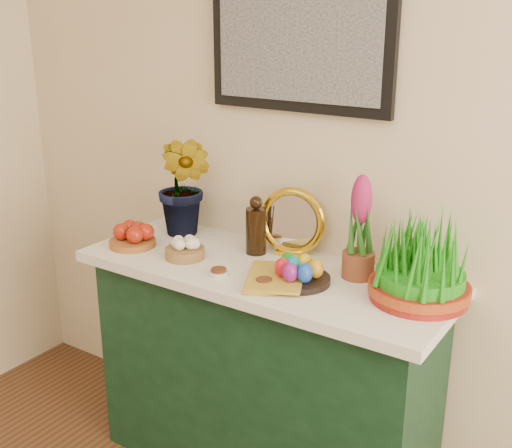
{
  "coord_description": "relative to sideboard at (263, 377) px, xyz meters",
  "views": [
    {
      "loc": [
        0.7,
        0.18,
        1.79
      ],
      "look_at": [
        -0.49,
        1.95,
        1.07
      ],
      "focal_mm": 45.0,
      "sensor_mm": 36.0,
      "label": 1
    }
  ],
  "objects": [
    {
      "name": "book",
      "position": [
        0.02,
        -0.13,
        0.48
      ],
      "size": [
        0.27,
        0.31,
        0.04
      ],
      "primitive_type": "imported",
      "rotation": [
        0.0,
        0.0,
        0.45
      ],
      "color": "gold",
      "rests_on": "tablecloth"
    },
    {
      "name": "hyacinth_pink",
      "position": [
        0.33,
        0.11,
        0.63
      ],
      "size": [
        0.11,
        0.11,
        0.37
      ],
      "color": "brown",
      "rests_on": "tablecloth"
    },
    {
      "name": "sideboard",
      "position": [
        0.0,
        0.0,
        0.0
      ],
      "size": [
        1.3,
        0.45,
        0.85
      ],
      "primitive_type": "cube",
      "color": "#143820",
      "rests_on": "ground"
    },
    {
      "name": "garlic_basket",
      "position": [
        -0.3,
        -0.09,
        0.5
      ],
      "size": [
        0.17,
        0.17,
        0.08
      ],
      "color": "olive",
      "rests_on": "tablecloth"
    },
    {
      "name": "spice_dish_right",
      "position": [
        0.1,
        -0.15,
        0.48
      ],
      "size": [
        0.07,
        0.07,
        0.03
      ],
      "color": "silver",
      "rests_on": "tablecloth"
    },
    {
      "name": "wheatgrass_sabzeh",
      "position": [
        0.57,
        0.05,
        0.58
      ],
      "size": [
        0.33,
        0.33,
        0.27
      ],
      "color": "maroon",
      "rests_on": "tablecloth"
    },
    {
      "name": "vinegar_cruet",
      "position": [
        -0.1,
        0.1,
        0.57
      ],
      "size": [
        0.08,
        0.08,
        0.23
      ],
      "color": "black",
      "rests_on": "tablecloth"
    },
    {
      "name": "hyacinth_green",
      "position": [
        -0.46,
        0.12,
        0.75
      ],
      "size": [
        0.28,
        0.24,
        0.56
      ],
      "primitive_type": "imported",
      "rotation": [
        0.0,
        0.0,
        0.01
      ],
      "color": "#29691F",
      "rests_on": "tablecloth"
    },
    {
      "name": "apple_bowl",
      "position": [
        -0.56,
        -0.11,
        0.5
      ],
      "size": [
        0.2,
        0.2,
        0.09
      ],
      "color": "#995724",
      "rests_on": "tablecloth"
    },
    {
      "name": "tablecloth",
      "position": [
        0.0,
        0.0,
        0.45
      ],
      "size": [
        1.4,
        0.55,
        0.04
      ],
      "primitive_type": "cube",
      "color": "white",
      "rests_on": "sideboard"
    },
    {
      "name": "mirror",
      "position": [
        0.02,
        0.17,
        0.59
      ],
      "size": [
        0.27,
        0.11,
        0.27
      ],
      "color": "gold",
      "rests_on": "tablecloth"
    },
    {
      "name": "spice_dish_left",
      "position": [
        -0.09,
        -0.16,
        0.48
      ],
      "size": [
        0.07,
        0.07,
        0.03
      ],
      "color": "silver",
      "rests_on": "tablecloth"
    },
    {
      "name": "egg_plate",
      "position": [
        0.17,
        -0.06,
        0.5
      ],
      "size": [
        0.29,
        0.29,
        0.09
      ],
      "color": "black",
      "rests_on": "tablecloth"
    }
  ]
}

